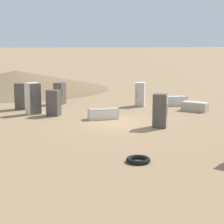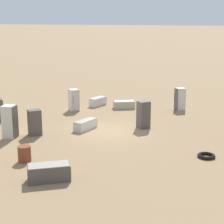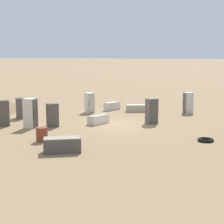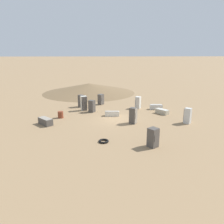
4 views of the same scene
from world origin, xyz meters
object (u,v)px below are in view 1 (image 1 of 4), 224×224
Objects in this scene: discarded_fridge_10 at (60,93)px; discarded_fridge_11 at (140,94)px; scrap_tire at (138,160)px; discarded_fridge_6 at (54,103)px; discarded_fridge_0 at (175,101)px; discarded_fridge_9 at (103,114)px; discarded_fridge_2 at (195,106)px; discarded_fridge_4 at (22,96)px; discarded_fridge_3 at (160,111)px; discarded_fridge_7 at (33,98)px.

discarded_fridge_10 is 0.94× the size of discarded_fridge_11.
discarded_fridge_6 is at bearing -83.56° from scrap_tire.
discarded_fridge_9 is (6.24, 2.79, -0.04)m from discarded_fridge_0.
discarded_fridge_2 is 11.37m from discarded_fridge_4.
discarded_fridge_6 is at bearing -46.98° from discarded_fridge_2.
discarded_fridge_3 reaches higher than discarded_fridge_11.
discarded_fridge_10 is at bearing -144.19° from discarded_fridge_7.
discarded_fridge_4 is 1.11× the size of discarded_fridge_6.
discarded_fridge_0 is 6.84m from discarded_fridge_9.
discarded_fridge_2 is 9.01m from discarded_fridge_6.
discarded_fridge_0 reaches higher than scrap_tire.
discarded_fridge_9 is 1.99× the size of scrap_tire.
discarded_fridge_9 is (-4.03, 4.99, -0.57)m from discarded_fridge_4.
discarded_fridge_6 is (-1.56, 2.97, -0.09)m from discarded_fridge_4.
discarded_fridge_6 reaches higher than discarded_fridge_9.
discarded_fridge_2 is 3.98m from discarded_fridge_11.
discarded_fridge_0 is 0.99× the size of discarded_fridge_4.
discarded_fridge_9 is at bearing -111.93° from discarded_fridge_3.
discarded_fridge_10 is (-1.27, -4.26, -0.01)m from discarded_fridge_6.
discarded_fridge_6 is 0.87× the size of discarded_fridge_9.
discarded_fridge_2 is 0.98× the size of discarded_fridge_9.
discarded_fridge_0 is 1.90× the size of scrap_tire.
discarded_fridge_3 is at bearing -30.59° from discarded_fridge_0.
discarded_fridge_4 reaches higher than discarded_fridge_10.
discarded_fridge_11 is (-7.43, -0.55, -0.14)m from discarded_fridge_7.
discarded_fridge_0 is at bearing 40.79° from discarded_fridge_6.
discarded_fridge_4 is 1.92× the size of scrap_tire.
discarded_fridge_2 is 1.96× the size of scrap_tire.
discarded_fridge_10 is at bearing -90.51° from scrap_tire.
discarded_fridge_11 is (-3.86, -3.50, 0.53)m from discarded_fridge_9.
discarded_fridge_4 is 3.11m from discarded_fridge_10.
discarded_fridge_9 is at bearing -99.41° from scrap_tire.
discarded_fridge_0 is at bearing -61.32° from discarded_fridge_9.
discarded_fridge_9 is at bearing 72.65° from discarded_fridge_11.
discarded_fridge_9 reaches higher than scrap_tire.
discarded_fridge_2 and discarded_fridge_9 have the same top height.
discarded_fridge_0 is 9.83m from discarded_fridge_7.
discarded_fridge_2 is at bearing -132.08° from scrap_tire.
discarded_fridge_11 is (-6.33, -1.48, 0.05)m from discarded_fridge_6.
discarded_fridge_7 is 7.45m from discarded_fridge_11.
scrap_tire is (-2.23, 11.03, -0.88)m from discarded_fridge_7.
discarded_fridge_2 is 1.14× the size of discarded_fridge_10.
discarded_fridge_11 is 1.84× the size of scrap_tire.
scrap_tire is at bearing -0.09° from discarded_fridge_3.
discarded_fridge_7 is at bearing 54.97° from discarded_fridge_9.
discarded_fridge_0 is 8.77m from discarded_fridge_6.
discarded_fridge_4 is at bearing -95.99° from discarded_fridge_7.
discarded_fridge_6 is (4.55, -5.11, -0.10)m from discarded_fridge_3.
discarded_fridge_3 is at bearing 58.44° from discarded_fridge_10.
discarded_fridge_7 is at bearing 34.62° from discarded_fridge_11.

